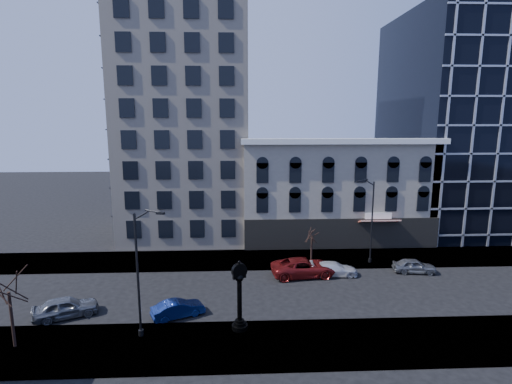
{
  "coord_description": "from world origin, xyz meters",
  "views": [
    {
      "loc": [
        0.43,
        -31.85,
        14.66
      ],
      "look_at": [
        2.0,
        4.0,
        8.0
      ],
      "focal_mm": 28.0,
      "sensor_mm": 36.0,
      "label": 1
    }
  ],
  "objects_px": {
    "street_clock": "(240,298)",
    "street_lamp_near": "(145,240)",
    "car_near_b": "(178,309)",
    "car_near_a": "(66,307)"
  },
  "relations": [
    {
      "from": "street_clock",
      "to": "car_near_b",
      "type": "bearing_deg",
      "value": 131.29
    },
    {
      "from": "car_near_b",
      "to": "car_near_a",
      "type": "bearing_deg",
      "value": 62.86
    },
    {
      "from": "street_lamp_near",
      "to": "street_clock",
      "type": "bearing_deg",
      "value": 26.83
    },
    {
      "from": "car_near_a",
      "to": "car_near_b",
      "type": "distance_m",
      "value": 8.39
    },
    {
      "from": "car_near_a",
      "to": "street_clock",
      "type": "bearing_deg",
      "value": -125.0
    },
    {
      "from": "street_clock",
      "to": "car_near_b",
      "type": "height_order",
      "value": "street_clock"
    },
    {
      "from": "street_clock",
      "to": "car_near_b",
      "type": "xyz_separation_m",
      "value": [
        -4.6,
        2.13,
        -1.74
      ]
    },
    {
      "from": "street_clock",
      "to": "street_lamp_near",
      "type": "height_order",
      "value": "street_lamp_near"
    },
    {
      "from": "street_lamp_near",
      "to": "car_near_a",
      "type": "height_order",
      "value": "street_lamp_near"
    },
    {
      "from": "street_lamp_near",
      "to": "car_near_b",
      "type": "relative_size",
      "value": 2.31
    }
  ]
}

